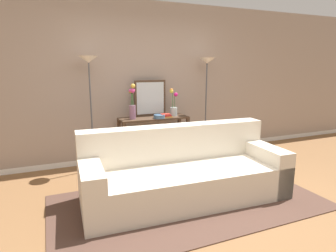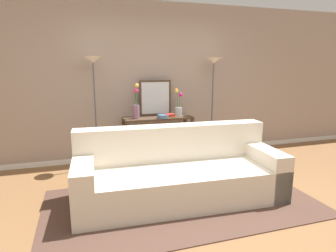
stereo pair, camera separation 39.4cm
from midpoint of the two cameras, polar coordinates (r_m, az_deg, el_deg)
ground_plane at (r=3.45m, az=3.12°, el=-16.65°), size 16.00×16.00×0.02m
back_wall at (r=5.12m, az=-7.75°, el=8.56°), size 12.00×0.15×2.71m
area_rug at (r=3.62m, az=0.94°, el=-14.91°), size 3.23×1.69×0.01m
couch at (r=3.63m, az=-0.07°, el=-9.54°), size 2.54×1.07×0.88m
console_table at (r=4.91m, az=-5.13°, el=-1.06°), size 1.17×0.40×0.78m
floor_lamp_left at (r=4.58m, az=-17.73°, el=8.35°), size 0.28×0.28×1.78m
floor_lamp_right at (r=5.18m, az=5.49°, el=9.16°), size 0.28×0.28×1.78m
wall_mirror at (r=4.97m, az=-5.82°, el=5.51°), size 0.56×0.02×0.61m
vase_tall_flowers at (r=4.70m, az=-9.50°, el=4.25°), size 0.10×0.14×0.57m
vase_short_flowers at (r=4.97m, az=-1.17°, el=3.98°), size 0.13×0.12×0.47m
fruit_bowl at (r=4.75m, az=-4.13°, el=1.89°), size 0.19×0.19×0.06m
book_stack at (r=4.83m, az=-2.76°, el=2.03°), size 0.19×0.15×0.06m
book_row_under_console at (r=4.96m, az=-8.30°, el=-6.83°), size 0.36×0.18×0.13m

